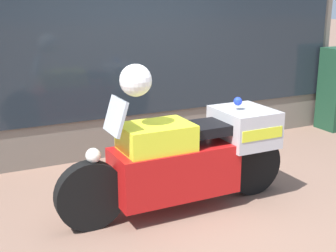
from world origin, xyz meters
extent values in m
plane|color=#7A5B4C|center=(0.00, 0.00, 0.00)|extent=(60.00, 60.00, 0.00)
cube|color=slate|center=(0.33, 2.01, 0.28)|extent=(5.69, 0.30, 0.55)
cube|color=silver|center=(0.33, 2.15, 1.13)|extent=(5.69, 0.02, 1.21)
cube|color=beige|center=(0.33, 2.01, 1.73)|extent=(5.69, 0.30, 0.02)
cube|color=#195623|center=(-1.47, 2.01, 1.77)|extent=(0.18, 0.04, 0.06)
cube|color=#B7B2A8|center=(0.33, 2.01, 1.77)|extent=(0.18, 0.04, 0.06)
cube|color=black|center=(2.14, 2.01, 1.77)|extent=(0.18, 0.04, 0.06)
cube|color=white|center=(-1.46, 1.94, 0.69)|extent=(0.19, 0.03, 0.27)
cube|color=#2866B7|center=(0.33, 1.94, 0.69)|extent=(0.19, 0.03, 0.27)
cube|color=yellow|center=(2.13, 1.94, 0.69)|extent=(0.19, 0.04, 0.27)
cylinder|color=black|center=(-1.13, -0.02, 0.33)|extent=(0.66, 0.14, 0.66)
cylinder|color=black|center=(0.70, -0.02, 0.33)|extent=(0.66, 0.14, 0.66)
cube|color=#B71414|center=(-0.26, -0.02, 0.43)|extent=(1.24, 0.54, 0.50)
cube|color=yellow|center=(-0.45, -0.02, 0.79)|extent=(0.68, 0.48, 0.28)
cube|color=black|center=(0.02, -0.02, 0.82)|extent=(0.72, 0.40, 0.10)
cube|color=#B7B7BC|center=(0.56, -0.02, 0.78)|extent=(0.54, 0.64, 0.38)
cube|color=yellow|center=(0.56, -0.02, 0.78)|extent=(0.49, 0.65, 0.11)
cube|color=#B2BCC6|center=(-0.86, -0.02, 1.06)|extent=(0.13, 0.37, 0.33)
sphere|color=white|center=(-1.09, -0.02, 0.71)|extent=(0.14, 0.14, 0.14)
sphere|color=blue|center=(0.47, -0.02, 1.06)|extent=(0.09, 0.09, 0.09)
sphere|color=white|center=(-0.66, -0.02, 1.37)|extent=(0.30, 0.30, 0.30)
camera|label=1|loc=(-2.25, -3.90, 2.12)|focal=50.00mm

